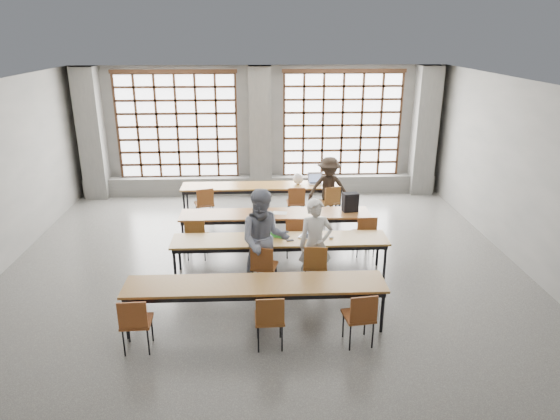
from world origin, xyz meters
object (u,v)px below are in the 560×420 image
object	(u,v)px
chair_mid_left	(196,234)
mouse	(331,237)
desk_row_d	(255,287)
student_female	(264,240)
green_box	(277,235)
chair_near_left	(135,319)
chair_back_mid	(296,200)
backpack	(350,202)
laptop_front	(311,233)
desk_row_a	(262,188)
desk_row_b	(275,216)
chair_mid_right	(365,231)
laptop_back	(315,181)
student_back	(329,189)
plastic_bag	(298,179)
desk_row_c	(280,242)
phone	(290,240)
red_pouch	(136,319)
chair_mid_centre	(296,233)
chair_near_right	(361,314)
student_male	(315,244)
chair_near_mid	(270,316)
chair_back_right	(330,199)
chair_front_left	(263,263)
chair_front_right	(315,262)
chair_back_left	(205,201)

from	to	relation	value
chair_mid_left	mouse	xyz separation A→B (m)	(2.59, -0.77, 0.21)
desk_row_d	student_female	distance (m)	1.24
mouse	green_box	size ratio (longest dim) A/B	0.39
desk_row_d	chair_near_left	bearing A→B (deg)	-159.66
desk_row_d	chair_back_mid	bearing A→B (deg)	77.73
backpack	laptop_front	bearing A→B (deg)	-135.65
desk_row_a	chair_near_left	size ratio (longest dim) A/B	4.55
desk_row_b	desk_row_d	xyz separation A→B (m)	(-0.42, -3.08, 0.00)
student_female	chair_mid_right	bearing A→B (deg)	30.12
chair_mid_right	laptop_back	size ratio (longest dim) A/B	2.29
chair_near_left	student_back	world-z (taller)	student_back
desk_row_b	laptop_back	size ratio (longest dim) A/B	10.42
laptop_back	plastic_bag	xyz separation A→B (m)	(-0.45, -0.06, 0.08)
chair_mid_right	student_back	world-z (taller)	student_back
desk_row_b	chair_back_mid	xyz separation A→B (m)	(0.55, 1.39, -0.13)
desk_row_c	laptop_back	xyz separation A→B (m)	(1.06, 3.51, 0.13)
desk_row_b	phone	size ratio (longest dim) A/B	30.77
mouse	red_pouch	size ratio (longest dim) A/B	0.49
chair_mid_centre	chair_mid_right	bearing A→B (deg)	-0.01
desk_row_d	chair_near_left	world-z (taller)	chair_near_left
chair_near_right	student_male	distance (m)	1.91
green_box	red_pouch	world-z (taller)	green_box
desk_row_d	chair_near_mid	size ratio (longest dim) A/B	4.55
chair_near_left	chair_mid_centre	bearing A→B (deg)	50.83
backpack	plastic_bag	bearing A→B (deg)	106.05
laptop_front	green_box	world-z (taller)	laptop_front
desk_row_c	chair_back_right	distance (m)	3.08
chair_mid_right	chair_front_left	size ratio (longest dim) A/B	1.00
student_male	phone	distance (m)	0.59
desk_row_b	desk_row_d	world-z (taller)	same
chair_mid_centre	backpack	xyz separation A→B (m)	(1.21, 0.68, 0.39)
chair_mid_centre	laptop_back	bearing A→B (deg)	75.68
chair_mid_left	laptop_front	xyz separation A→B (m)	(2.22, -0.64, 0.25)
chair_mid_right	chair_near_mid	size ratio (longest dim) A/B	1.00
chair_near_right	chair_front_right	bearing A→B (deg)	105.18
chair_back_right	laptop_back	distance (m)	0.83
chair_near_left	plastic_bag	world-z (taller)	plastic_bag
desk_row_d	chair_near_mid	xyz separation A→B (m)	(0.20, -0.63, -0.13)
chair_back_left	chair_near_left	xyz separation A→B (m)	(-0.49, -5.10, 0.00)
chair_mid_centre	chair_near_left	world-z (taller)	same
desk_row_b	chair_near_right	world-z (taller)	chair_near_right
chair_back_right	mouse	distance (m)	2.83
chair_mid_left	chair_mid_right	size ratio (longest dim) A/B	1.00
chair_back_left	laptop_front	distance (m)	3.50
desk_row_c	mouse	xyz separation A→B (m)	(0.95, -0.02, 0.08)
chair_mid_centre	chair_mid_right	world-z (taller)	same
student_male	green_box	world-z (taller)	student_male
chair_back_mid	student_female	distance (m)	3.39
backpack	plastic_bag	xyz separation A→B (m)	(-0.95, 2.02, -0.06)
chair_mid_right	student_male	distance (m)	1.73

